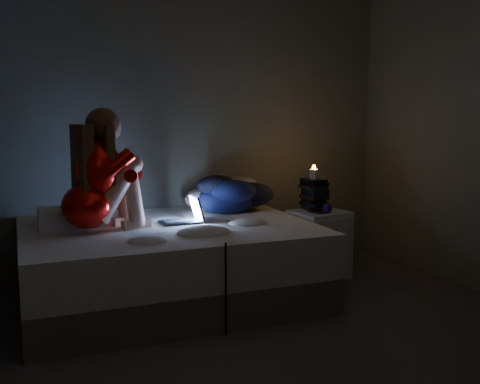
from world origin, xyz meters
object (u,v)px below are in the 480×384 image
nightstand (319,244)px  phone (315,212)px  woman (86,170)px  bed (169,263)px  laptop (180,209)px  candle (314,173)px

nightstand → phone: bearing=-153.7°
woman → phone: bearing=-13.8°
bed → woman: (-0.58, -0.04, 0.71)m
bed → phone: 1.29m
woman → laptop: 0.76m
bed → candle: 1.46m
nightstand → woman: bearing=174.7°
laptop → phone: size_ratio=2.16×
nightstand → candle: (-0.01, 0.09, 0.60)m
woman → laptop: woman is taller
nightstand → candle: size_ratio=7.15×
bed → nightstand: bearing=3.6°
laptop → candle: size_ratio=3.77×
laptop → nightstand: 1.28m
woman → laptop: bearing=-9.5°
woman → candle: (1.90, 0.21, -0.11)m
phone → laptop: bearing=173.3°
woman → phone: size_ratio=6.13×
phone → bed: bearing=175.2°
candle → woman: bearing=-173.8°
bed → nightstand: 1.33m
woman → laptop: (0.68, 0.08, -0.32)m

